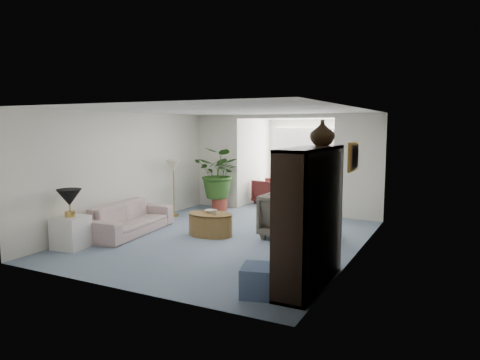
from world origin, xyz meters
The scene contains 26 objects.
floor centered at (0.00, 0.00, 0.00)m, with size 6.00×6.00×0.00m, color #808EA9.
sunroom_floor centered at (0.00, 4.10, 0.00)m, with size 2.60×2.60×0.00m, color #808EA9.
back_pier_left centered at (-1.90, 3.00, 1.25)m, with size 1.20×0.12×2.50m, color white.
back_pier_right centered at (1.90, 3.00, 1.25)m, with size 1.20×0.12×2.50m, color white.
back_header centered at (0.00, 3.00, 2.45)m, with size 2.60×0.12×0.10m, color white.
window_pane centered at (0.00, 5.18, 1.40)m, with size 2.20×0.02×1.50m, color white.
window_blinds centered at (0.00, 5.15, 1.40)m, with size 2.20×0.02×1.50m, color white.
framed_picture centered at (2.46, -0.10, 1.70)m, with size 0.04×0.50×0.40m, color #ADA48A.
sofa centered at (-1.99, -0.49, 0.31)m, with size 2.15×0.84×0.63m, color beige.
end_table centered at (-2.19, -1.84, 0.29)m, with size 0.53×0.53×0.58m, color white.
table_lamp centered at (-2.19, -1.84, 0.93)m, with size 0.44×0.44×0.30m, color black.
floor_lamp centered at (-2.19, 1.34, 1.25)m, with size 0.36×0.36×0.28m, color #F2E6C1.
coffee_table centered at (-0.42, 0.11, 0.23)m, with size 0.95×0.95×0.45m, color olive.
coffee_bowl centered at (-0.47, 0.21, 0.48)m, with size 0.22×0.22×0.05m, color silver.
coffee_cup centered at (-0.27, 0.01, 0.50)m, with size 0.11×0.11×0.10m, color beige.
wingback_chair centered at (1.04, 0.67, 0.44)m, with size 0.95×0.97×0.89m, color #675F51.
side_table_dark centered at (1.74, 0.97, 0.27)m, with size 0.45×0.36×0.54m, color black.
entertainment_cabinet centered at (2.23, -1.68, 0.96)m, with size 0.46×1.73×1.92m, color black.
cabinet_urn centered at (2.23, -1.18, 2.10)m, with size 0.36×0.36×0.37m, color #301F10.
ottoman centered at (1.79, -2.33, 0.20)m, with size 0.49×0.49×0.39m, color slate.
plant_pot centered at (-1.58, 2.53, 0.16)m, with size 0.40×0.40×0.32m, color #99382C.
house_plant centered at (-1.58, 2.53, 0.99)m, with size 1.20×1.04×1.33m, color #2D561D.
sunroom_chair_blue centered at (0.68, 4.07, 0.38)m, with size 0.81×0.84×0.76m, color slate.
sunroom_chair_maroon centered at (-0.82, 4.07, 0.35)m, with size 0.75×0.77×0.70m, color maroon.
sunroom_table centered at (-0.07, 4.82, 0.25)m, with size 0.42×0.32×0.51m, color olive.
shelf_clutter centered at (2.18, -1.80, 1.09)m, with size 0.30×0.78×1.06m.
Camera 1 is at (4.04, -7.38, 2.20)m, focal length 32.87 mm.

